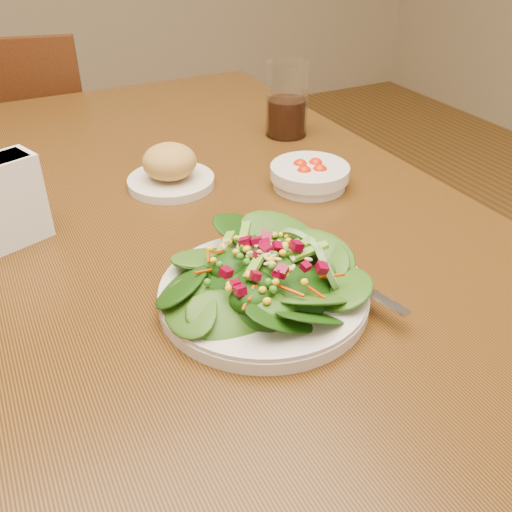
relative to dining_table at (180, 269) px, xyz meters
name	(u,v)px	position (x,y,z in m)	size (l,w,h in m)	color
ground_plane	(200,506)	(0.00, 0.00, -0.65)	(5.00, 5.00, 0.00)	brown
dining_table	(180,269)	(0.00, 0.00, 0.00)	(0.90, 1.40, 0.75)	brown
chair_far	(32,175)	(-0.13, 0.93, -0.19)	(0.49, 0.49, 0.87)	#48240F
salad_plate	(270,281)	(0.03, -0.26, 0.13)	(0.26, 0.25, 0.07)	silver
bread_plate	(170,169)	(0.03, 0.10, 0.13)	(0.15, 0.15, 0.07)	silver
tomato_bowl	(310,175)	(0.24, -0.01, 0.12)	(0.13, 0.13, 0.04)	silver
drinking_glass	(287,104)	(0.32, 0.22, 0.16)	(0.08, 0.08, 0.15)	silver
napkin_holder	(5,199)	(-0.23, 0.03, 0.17)	(0.11, 0.08, 0.13)	white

